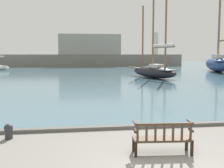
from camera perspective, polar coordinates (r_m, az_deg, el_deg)
harbor_water at (r=50.27m, az=-5.73°, el=3.03°), size 100.00×80.00×0.08m
quay_edge_kerb at (r=10.59m, az=4.28°, el=-8.63°), size 40.00×0.30×0.12m
park_bench at (r=7.97m, az=10.23°, el=-10.65°), size 1.64×0.66×0.92m
sailboat_outer_port at (r=45.84m, az=20.76°, el=4.06°), size 6.49×13.73×17.48m
sailboat_far_starboard at (r=31.66m, az=8.48°, el=2.89°), size 4.29×9.03×9.83m
mooring_bollard at (r=9.84m, az=-20.27°, el=-8.89°), size 0.29×0.29×0.50m
far_breakwater at (r=59.81m, az=-5.51°, el=5.72°), size 43.33×2.40×7.35m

